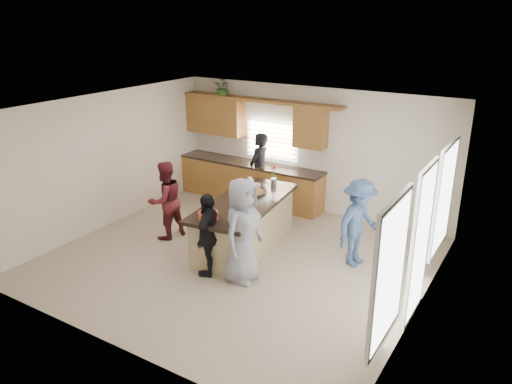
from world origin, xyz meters
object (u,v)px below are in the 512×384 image
Objects in this scene: woman_left_back at (259,169)px; woman_left_front at (209,235)px; woman_right_front at (242,230)px; woman_left_mid at (165,200)px; island at (245,225)px; salad_bowl at (208,215)px; woman_right_back at (359,223)px.

woman_left_back is 1.16× the size of woman_left_front.
woman_left_mid is at bearing 73.11° from woman_right_front.
woman_left_mid is at bearing -170.74° from island.
salad_bowl is 0.24× the size of woman_left_front.
woman_right_back is (3.67, 0.90, 0.01)m from woman_left_mid.
woman_right_front is at bearing 88.88° from woman_left_mid.
woman_left_mid is at bearing 158.15° from salad_bowl.
salad_bowl is at bearing -99.83° from island.
woman_left_mid is 1.06× the size of woman_left_front.
woman_right_back is (2.16, 1.51, -0.22)m from salad_bowl.
woman_right_front reaches higher than island.
woman_right_back is 0.89× the size of woman_right_front.
woman_right_front is (1.59, -3.15, 0.04)m from woman_left_back.
woman_left_back is at bearing -177.73° from woman_left_front.
woman_left_back is at bearing 76.12° from woman_right_back.
woman_left_front is (1.64, -0.76, -0.05)m from woman_left_mid.
woman_left_back is 3.45m from woman_right_back.
salad_bowl is at bearing 15.24° from woman_left_back.
island is 2.18m from woman_right_back.
woman_right_front is (0.70, -0.01, -0.12)m from salad_bowl.
woman_left_back reaches higher than woman_left_mid.
woman_left_back is (-0.94, 2.08, 0.41)m from island.
woman_right_front reaches higher than woman_left_mid.
salad_bowl is 0.34m from woman_left_front.
woman_left_mid is 0.98× the size of woman_right_back.
woman_left_back reaches higher than island.
salad_bowl is 3.27m from woman_left_back.
woman_left_mid is at bearing -14.47° from woman_left_back.
woman_right_front reaches higher than woman_right_back.
woman_left_front is at bearing 143.57° from woman_right_back.
woman_left_front is (1.00, -3.30, -0.12)m from woman_left_back.
woman_left_mid reaches higher than woman_left_front.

